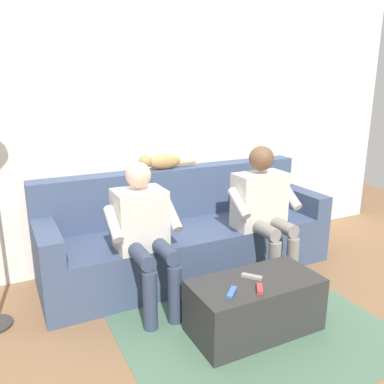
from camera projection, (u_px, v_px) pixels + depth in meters
name	position (u px, v px, depth m)	size (l,w,h in m)	color
ground_plane	(231.00, 308.00, 2.95)	(8.00, 8.00, 0.00)	#846042
back_wall	(166.00, 115.00, 3.61)	(5.28, 0.06, 2.67)	silver
couch	(187.00, 236.00, 3.52)	(2.52, 0.78, 0.88)	#3D4C6B
coffee_table	(255.00, 305.00, 2.65)	(0.87, 0.43, 0.37)	#2D2D2D
person_left_seated	(263.00, 205.00, 3.33)	(0.59, 0.52, 1.12)	beige
person_right_seated	(144.00, 228.00, 2.89)	(0.52, 0.61, 1.07)	beige
cat_on_backrest	(160.00, 161.00, 3.49)	(0.54, 0.11, 0.15)	#B7844C
remote_blue	(232.00, 292.00, 2.43)	(0.14, 0.04, 0.02)	#3860B7
remote_gray	(252.00, 277.00, 2.63)	(0.14, 0.04, 0.02)	gray
remote_red	(260.00, 289.00, 2.47)	(0.11, 0.03, 0.03)	#B73333
floor_rug	(244.00, 320.00, 2.80)	(1.74, 1.66, 0.01)	#4C7056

